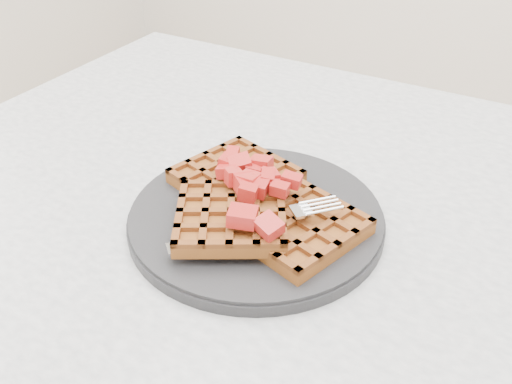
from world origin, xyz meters
TOP-DOWN VIEW (x-y plane):
  - table at (0.00, 0.00)m, footprint 1.20×0.80m
  - plate at (-0.14, -0.03)m, footprint 0.26×0.26m
  - waffles at (-0.14, -0.03)m, footprint 0.23×0.21m
  - strawberry_pile at (-0.14, -0.03)m, footprint 0.15×0.15m
  - fork at (-0.10, -0.06)m, footprint 0.14×0.15m

SIDE VIEW (x-z plane):
  - table at x=0.00m, z-range 0.26..1.01m
  - plate at x=-0.14m, z-range 0.75..0.77m
  - fork at x=-0.10m, z-range 0.77..0.78m
  - waffles at x=-0.14m, z-range 0.76..0.79m
  - strawberry_pile at x=-0.14m, z-range 0.79..0.82m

